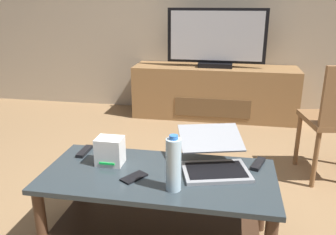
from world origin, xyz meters
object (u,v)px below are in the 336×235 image
object	(u,v)px
coffee_table	(159,196)
soundbar_remote	(258,164)
router_box	(110,151)
tv_remote	(84,151)
television	(216,39)
cell_phone	(134,177)
media_cabinet	(214,92)
laptop	(214,157)
water_bottle_near	(174,164)

from	to	relation	value
coffee_table	soundbar_remote	distance (m)	0.59
router_box	tv_remote	world-z (taller)	router_box
television	cell_phone	size ratio (longest dim) A/B	7.87
media_cabinet	cell_phone	size ratio (longest dim) A/B	13.39
media_cabinet	laptop	distance (m)	2.27
laptop	router_box	world-z (taller)	laptop
water_bottle_near	tv_remote	world-z (taller)	water_bottle_near
media_cabinet	laptop	size ratio (longest dim) A/B	3.81
coffee_table	tv_remote	size ratio (longest dim) A/B	7.79
media_cabinet	television	world-z (taller)	television
water_bottle_near	cell_phone	distance (m)	0.27
laptop	water_bottle_near	xyz separation A→B (m)	(-0.18, -0.27, 0.07)
router_box	soundbar_remote	xyz separation A→B (m)	(0.83, 0.13, -0.07)
coffee_table	router_box	xyz separation A→B (m)	(-0.29, 0.07, 0.22)
coffee_table	tv_remote	bearing A→B (deg)	160.00
media_cabinet	water_bottle_near	size ratio (longest dim) A/B	6.56
router_box	water_bottle_near	size ratio (longest dim) A/B	0.55
water_bottle_near	coffee_table	bearing A→B (deg)	126.29
coffee_table	tv_remote	world-z (taller)	tv_remote
router_box	water_bottle_near	world-z (taller)	water_bottle_near
cell_phone	television	bearing A→B (deg)	116.01
cell_phone	tv_remote	bearing A→B (deg)	179.14
laptop	router_box	distance (m)	0.58
water_bottle_near	laptop	bearing A→B (deg)	56.68
coffee_table	media_cabinet	size ratio (longest dim) A/B	0.66
water_bottle_near	soundbar_remote	world-z (taller)	water_bottle_near
coffee_table	router_box	bearing A→B (deg)	166.41
coffee_table	media_cabinet	bearing A→B (deg)	86.08
tv_remote	water_bottle_near	bearing A→B (deg)	-28.24
laptop	router_box	xyz separation A→B (m)	(-0.58, -0.06, 0.02)
coffee_table	laptop	size ratio (longest dim) A/B	2.53
laptop	soundbar_remote	distance (m)	0.26
media_cabinet	coffee_table	bearing A→B (deg)	-93.92
television	router_box	distance (m)	2.37
coffee_table	router_box	size ratio (longest dim) A/B	7.98
router_box	tv_remote	xyz separation A→B (m)	(-0.21, 0.11, -0.07)
router_box	water_bottle_near	bearing A→B (deg)	-28.34
television	tv_remote	world-z (taller)	television
soundbar_remote	laptop	bearing A→B (deg)	-145.57
water_bottle_near	cell_phone	world-z (taller)	water_bottle_near
media_cabinet	water_bottle_near	xyz separation A→B (m)	(-0.06, -2.53, 0.28)
laptop	cell_phone	xyz separation A→B (m)	(-0.40, -0.20, -0.06)
media_cabinet	television	distance (m)	0.61
tv_remote	router_box	bearing A→B (deg)	-28.21
television	soundbar_remote	world-z (taller)	television
laptop	tv_remote	bearing A→B (deg)	176.00
television	tv_remote	bearing A→B (deg)	-106.89
laptop	router_box	size ratio (longest dim) A/B	3.15
television	media_cabinet	bearing A→B (deg)	90.00
coffee_table	water_bottle_near	world-z (taller)	water_bottle_near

